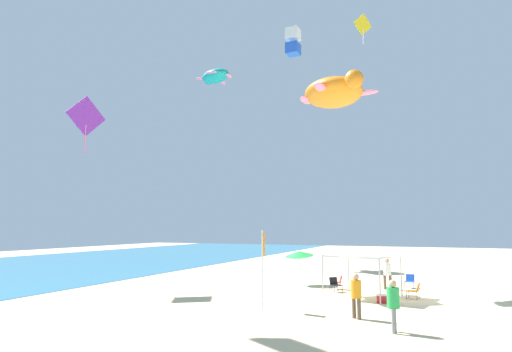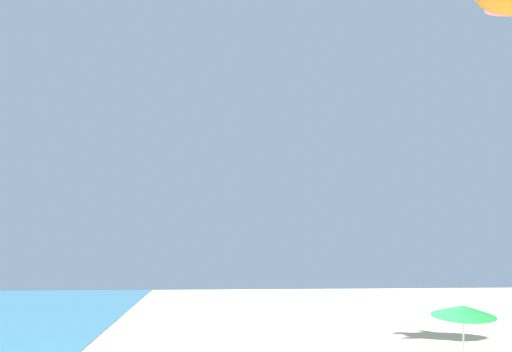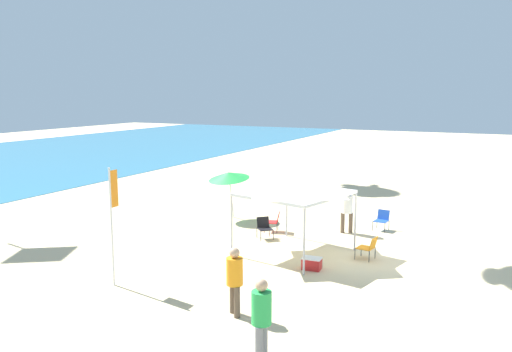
% 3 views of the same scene
% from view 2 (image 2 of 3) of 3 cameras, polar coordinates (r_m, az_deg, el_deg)
% --- Properties ---
extents(beach_umbrella, '(1.88, 1.86, 2.31)m').
position_cam_2_polar(beach_umbrella, '(17.33, 21.14, -13.21)').
color(beach_umbrella, silver).
rests_on(beach_umbrella, ground).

